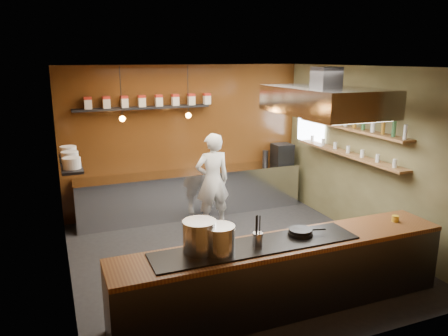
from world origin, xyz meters
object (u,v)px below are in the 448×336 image
espresso_machine (282,153)px  chef (212,181)px  extractor_hood (325,100)px  stockpot_small (219,240)px  stockpot_large (200,236)px

espresso_machine → chef: size_ratio=0.22×
extractor_hood → espresso_machine: extractor_hood is taller
stockpot_small → espresso_machine: espresso_machine is taller
extractor_hood → stockpot_large: bearing=-155.0°
extractor_hood → espresso_machine: size_ratio=4.97×
stockpot_large → stockpot_small: bearing=-33.1°
extractor_hood → espresso_machine: 3.09m
extractor_hood → stockpot_small: (-2.20, -1.25, -1.40)m
stockpot_small → espresso_machine: 4.91m
stockpot_large → chef: size_ratio=0.22×
extractor_hood → espresso_machine: bearing=73.1°
extractor_hood → espresso_machine: (0.80, 2.63, -1.40)m
stockpot_small → espresso_machine: size_ratio=0.90×
extractor_hood → chef: bearing=122.7°
extractor_hood → stockpot_small: extractor_hood is taller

